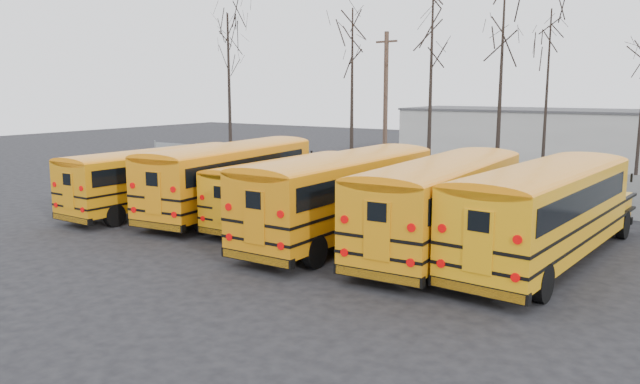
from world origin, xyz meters
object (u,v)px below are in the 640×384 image
Objects in this scene: bus_a at (159,174)px; bus_f at (547,205)px; utility_pole_left at (385,104)px; bus_c at (290,185)px; bus_d at (345,188)px; bus_b at (233,172)px; bus_e at (444,196)px.

bus_f is at bearing 4.04° from bus_a.
bus_a is at bearing -92.03° from utility_pole_left.
bus_c is 3.80m from bus_d.
bus_d reaches higher than bus_b.
bus_a is 1.07× the size of bus_c.
bus_f is at bearing -8.10° from bus_b.
bus_e is at bearing -43.71° from utility_pole_left.
bus_a is at bearing -172.88° from bus_f.
bus_a reaches higher than bus_c.
bus_a is 10.17m from bus_d.
bus_d is at bearing -17.21° from bus_b.
utility_pole_left reaches higher than bus_d.
utility_pole_left is at bearing 100.57° from bus_c.
utility_pole_left is at bearing 122.08° from bus_e.
bus_d is 16.82m from utility_pole_left.
utility_pole_left is (-10.16, 14.89, 2.74)m from bus_e.
bus_c is (6.62, 1.33, -0.11)m from bus_a.
bus_e is 0.99× the size of bus_f.
bus_d is at bearing -21.02° from bus_c.
bus_a is 14.00m from bus_e.
bus_e is (10.59, -0.92, 0.03)m from bus_b.
utility_pole_left reaches higher than bus_c.
bus_b is 1.00× the size of bus_d.
bus_a is 0.89× the size of bus_e.
bus_f is at bearing 6.42° from bus_d.
bus_b is at bearing 23.54° from bus_a.
bus_d is at bearing 1.44° from bus_a.
utility_pole_left is at bearing 137.48° from bus_f.
bus_d is 1.32× the size of utility_pole_left.
bus_c is at bearing -6.73° from bus_b.
bus_e is at bearing 6.96° from bus_d.
bus_c is at bearing 12.74° from bus_a.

